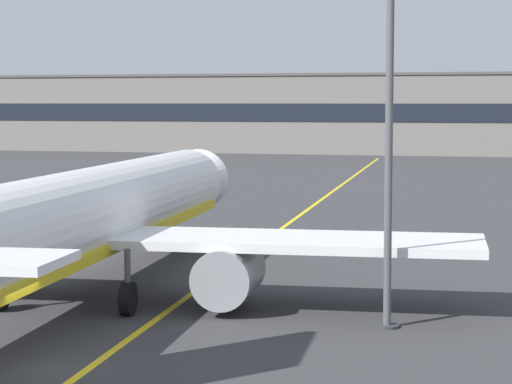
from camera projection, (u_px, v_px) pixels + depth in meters
ground_plane at (21, 369)px, 31.17m from camera, size 400.00×400.00×0.00m
taxiway_centreline at (265, 241)px, 60.06m from camera, size 12.24×179.62×0.01m
airliner_foreground at (79, 221)px, 40.99m from camera, size 32.28×41.53×11.65m
apron_lamp_post at (389, 120)px, 36.30m from camera, size 2.24×0.90×14.30m
terminal_building at (418, 114)px, 159.69m from camera, size 161.55×12.40×12.57m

